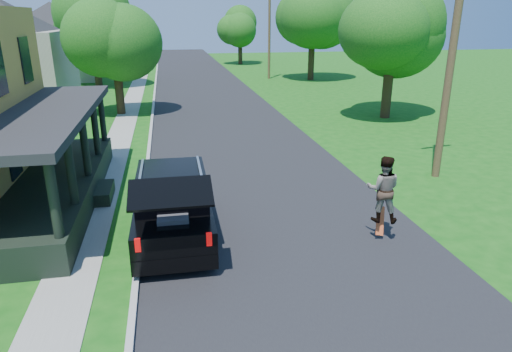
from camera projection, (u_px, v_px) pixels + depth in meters
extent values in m
plane|color=#115010|center=(309.00, 276.00, 10.94)|extent=(140.00, 140.00, 0.00)
cube|color=black|center=(217.00, 113.00, 29.46)|extent=(8.00, 120.00, 0.02)
cube|color=#A8A7A3|center=(153.00, 115.00, 28.73)|extent=(0.15, 120.00, 0.12)
cube|color=gray|center=(127.00, 116.00, 28.45)|extent=(1.30, 120.00, 0.03)
cube|color=black|center=(59.00, 190.00, 15.12)|extent=(2.40, 10.00, 0.90)
cube|color=black|center=(47.00, 114.00, 14.28)|extent=(2.60, 10.30, 0.25)
cube|color=#A4A191|center=(4.00, 71.00, 29.91)|extent=(8.00, 8.00, 5.00)
cube|color=#A4A191|center=(56.00, 53.00, 44.73)|extent=(8.00, 8.00, 5.00)
pyramid|color=black|center=(49.00, 2.00, 43.17)|extent=(12.78, 12.78, 2.20)
cube|color=black|center=(173.00, 213.00, 12.66)|extent=(2.05, 4.78, 0.92)
cube|color=black|center=(172.00, 187.00, 12.57)|extent=(1.87, 2.97, 0.60)
cube|color=black|center=(171.00, 176.00, 12.46)|extent=(1.91, 3.07, 0.09)
cube|color=black|center=(171.00, 193.00, 10.00)|extent=(1.85, 1.01, 0.41)
cube|color=#38383D|center=(173.00, 225.00, 11.23)|extent=(0.76, 0.66, 0.49)
cube|color=silver|center=(141.00, 174.00, 12.29)|extent=(0.09, 2.62, 0.06)
cube|color=silver|center=(200.00, 171.00, 12.57)|extent=(0.09, 2.62, 0.06)
cube|color=#990505|center=(138.00, 245.00, 10.23)|extent=(0.13, 0.07, 0.32)
cube|color=#990505|center=(209.00, 239.00, 10.50)|extent=(0.13, 0.07, 0.32)
cylinder|color=black|center=(145.00, 205.00, 14.08)|extent=(0.27, 0.74, 0.74)
cylinder|color=black|center=(201.00, 201.00, 14.38)|extent=(0.27, 0.74, 0.74)
cylinder|color=black|center=(139.00, 254.00, 11.17)|extent=(0.27, 0.74, 0.74)
cylinder|color=black|center=(210.00, 248.00, 11.47)|extent=(0.27, 0.74, 0.74)
imported|color=black|center=(383.00, 189.00, 12.29)|extent=(1.10, 0.99, 1.85)
cube|color=#A4370E|center=(380.00, 221.00, 12.72)|extent=(0.40, 0.48, 0.74)
cylinder|color=black|center=(119.00, 90.00, 28.56)|extent=(0.64, 0.64, 3.01)
sphere|color=#388022|center=(114.00, 38.00, 27.53)|extent=(5.91, 5.91, 4.81)
sphere|color=#388022|center=(117.00, 20.00, 26.88)|extent=(5.12, 5.12, 4.17)
sphere|color=#388022|center=(108.00, 29.00, 27.73)|extent=(5.25, 5.25, 4.28)
cylinder|color=black|center=(97.00, 67.00, 40.16)|extent=(0.79, 0.79, 3.25)
sphere|color=#388022|center=(92.00, 24.00, 38.97)|extent=(7.58, 7.58, 5.97)
sphere|color=#388022|center=(94.00, 8.00, 38.16)|extent=(6.57, 6.57, 5.17)
sphere|color=#388022|center=(88.00, 16.00, 39.23)|extent=(6.74, 6.74, 5.30)
cylinder|color=black|center=(387.00, 92.00, 27.52)|extent=(0.61, 0.61, 3.17)
sphere|color=#388022|center=(392.00, 34.00, 26.42)|extent=(5.43, 5.43, 5.21)
sphere|color=#388022|center=(404.00, 13.00, 25.81)|extent=(4.71, 4.71, 4.51)
sphere|color=#388022|center=(382.00, 24.00, 26.55)|extent=(4.83, 4.83, 4.63)
cylinder|color=black|center=(311.00, 61.00, 44.20)|extent=(0.61, 0.61, 3.65)
sphere|color=#388022|center=(313.00, 18.00, 42.92)|extent=(6.21, 6.21, 6.09)
sphere|color=#388022|center=(319.00, 3.00, 42.24)|extent=(5.38, 5.38, 5.28)
sphere|color=#388022|center=(306.00, 11.00, 43.01)|extent=(5.52, 5.52, 5.41)
cylinder|color=black|center=(240.00, 53.00, 58.75)|extent=(0.68, 0.68, 2.79)
sphere|color=#388022|center=(240.00, 29.00, 57.76)|extent=(6.14, 6.14, 4.81)
sphere|color=#388022|center=(242.00, 20.00, 57.09)|extent=(5.33, 5.33, 4.17)
sphere|color=#388022|center=(237.00, 24.00, 58.00)|extent=(5.46, 5.46, 4.28)
cylinder|color=#3E2D1C|center=(456.00, 23.00, 15.87)|extent=(0.33, 0.33, 11.35)
cylinder|color=#3E2D1C|center=(269.00, 33.00, 44.01)|extent=(0.29, 0.29, 8.66)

